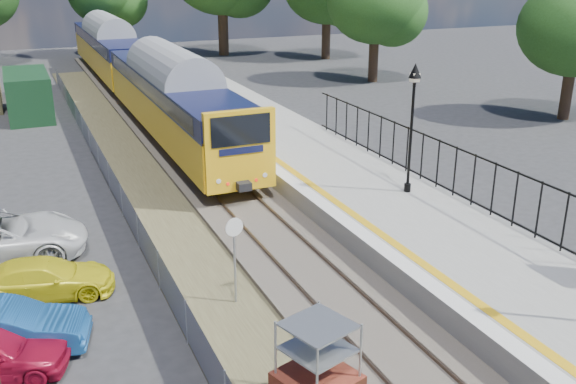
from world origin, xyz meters
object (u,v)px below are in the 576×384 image
brick_plinth (317,374)px  victorian_lamp_north (413,98)px  train (134,66)px  car_blue (5,329)px  speed_sign (235,247)px  car_yellow (44,279)px

brick_plinth → victorian_lamp_north: bearing=48.1°
train → car_blue: (-8.20, -26.97, -1.72)m
speed_sign → car_blue: 5.80m
car_yellow → car_blue: bearing=167.5°
victorian_lamp_north → car_yellow: bearing=-174.7°
train → speed_sign: (-2.50, -27.00, -0.65)m
victorian_lamp_north → speed_sign: size_ratio=1.82×
car_blue → car_yellow: car_blue is taller
victorian_lamp_north → train: size_ratio=0.11×
victorian_lamp_north → speed_sign: bearing=-154.8°
victorian_lamp_north → car_blue: (-13.50, -3.65, -3.68)m
speed_sign → car_yellow: size_ratio=0.68×
car_yellow → train: bearing=-6.5°
train → brick_plinth: (-2.50, -32.00, -1.27)m
brick_plinth → car_yellow: brick_plinth is taller
victorian_lamp_north → train: victorian_lamp_north is taller
speed_sign → car_yellow: (-4.69, 2.51, -1.15)m
brick_plinth → train: bearing=85.5°
train → victorian_lamp_north: bearing=-77.2°
victorian_lamp_north → train: 24.00m
victorian_lamp_north → car_blue: victorian_lamp_north is taller
speed_sign → car_yellow: 5.44m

